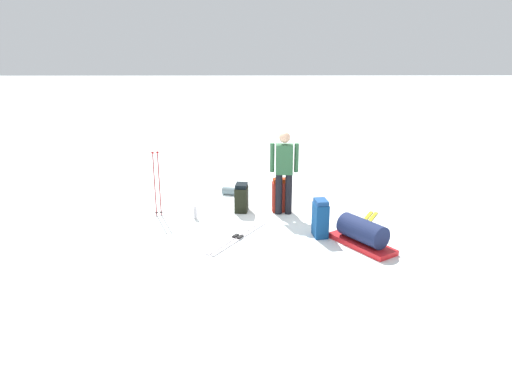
{
  "coord_description": "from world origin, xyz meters",
  "views": [
    {
      "loc": [
        0.07,
        8.57,
        3.43
      ],
      "look_at": [
        0.0,
        0.0,
        0.7
      ],
      "focal_mm": 33.79,
      "sensor_mm": 36.0,
      "label": 1
    }
  ],
  "objects_px": {
    "backpack_bright": "(281,195)",
    "ski_poles_planted_near": "(157,180)",
    "gear_sled": "(362,234)",
    "backpack_small_spare": "(320,218)",
    "ski_pair_near": "(363,226)",
    "thermos_bottle": "(195,213)",
    "skier_standing": "(284,169)",
    "sleeping_mat_rolled": "(234,191)",
    "ski_pair_far": "(238,237)",
    "backpack_large_dark": "(242,198)"
  },
  "relations": [
    {
      "from": "backpack_small_spare",
      "to": "sleeping_mat_rolled",
      "type": "bearing_deg",
      "value": -56.0
    },
    {
      "from": "ski_poles_planted_near",
      "to": "sleeping_mat_rolled",
      "type": "height_order",
      "value": "ski_poles_planted_near"
    },
    {
      "from": "backpack_bright",
      "to": "ski_poles_planted_near",
      "type": "bearing_deg",
      "value": 5.1
    },
    {
      "from": "gear_sled",
      "to": "thermos_bottle",
      "type": "xyz_separation_m",
      "value": [
        3.04,
        -1.36,
        -0.09
      ]
    },
    {
      "from": "ski_pair_far",
      "to": "thermos_bottle",
      "type": "bearing_deg",
      "value": -48.53
    },
    {
      "from": "backpack_bright",
      "to": "ski_poles_planted_near",
      "type": "distance_m",
      "value": 2.54
    },
    {
      "from": "ski_pair_near",
      "to": "ski_poles_planted_near",
      "type": "relative_size",
      "value": 1.25
    },
    {
      "from": "skier_standing",
      "to": "backpack_small_spare",
      "type": "height_order",
      "value": "skier_standing"
    },
    {
      "from": "backpack_large_dark",
      "to": "sleeping_mat_rolled",
      "type": "relative_size",
      "value": 1.09
    },
    {
      "from": "ski_pair_far",
      "to": "gear_sled",
      "type": "bearing_deg",
      "value": 170.43
    },
    {
      "from": "backpack_small_spare",
      "to": "backpack_large_dark",
      "type": "bearing_deg",
      "value": -42.95
    },
    {
      "from": "gear_sled",
      "to": "sleeping_mat_rolled",
      "type": "distance_m",
      "value": 3.7
    },
    {
      "from": "sleeping_mat_rolled",
      "to": "backpack_small_spare",
      "type": "bearing_deg",
      "value": 124.0
    },
    {
      "from": "skier_standing",
      "to": "backpack_large_dark",
      "type": "xyz_separation_m",
      "value": [
        0.86,
        -0.15,
        -0.66
      ]
    },
    {
      "from": "skier_standing",
      "to": "thermos_bottle",
      "type": "distance_m",
      "value": 1.98
    },
    {
      "from": "gear_sled",
      "to": "sleeping_mat_rolled",
      "type": "xyz_separation_m",
      "value": [
        2.31,
        -2.88,
        -0.13
      ]
    },
    {
      "from": "skier_standing",
      "to": "sleeping_mat_rolled",
      "type": "relative_size",
      "value": 3.09
    },
    {
      "from": "ski_pair_near",
      "to": "thermos_bottle",
      "type": "relative_size",
      "value": 6.39
    },
    {
      "from": "ski_poles_planted_near",
      "to": "gear_sled",
      "type": "relative_size",
      "value": 1.03
    },
    {
      "from": "ski_pair_far",
      "to": "backpack_bright",
      "type": "xyz_separation_m",
      "value": [
        -0.85,
        -1.42,
        0.34
      ]
    },
    {
      "from": "backpack_large_dark",
      "to": "ski_poles_planted_near",
      "type": "relative_size",
      "value": 0.45
    },
    {
      "from": "backpack_small_spare",
      "to": "gear_sled",
      "type": "relative_size",
      "value": 0.54
    },
    {
      "from": "gear_sled",
      "to": "backpack_bright",
      "type": "bearing_deg",
      "value": -53.8
    },
    {
      "from": "ski_pair_near",
      "to": "backpack_small_spare",
      "type": "bearing_deg",
      "value": 26.88
    },
    {
      "from": "skier_standing",
      "to": "thermos_bottle",
      "type": "xyz_separation_m",
      "value": [
        1.78,
        0.28,
        -0.82
      ]
    },
    {
      "from": "backpack_small_spare",
      "to": "gear_sled",
      "type": "bearing_deg",
      "value": 146.39
    },
    {
      "from": "skier_standing",
      "to": "ski_pair_near",
      "type": "distance_m",
      "value": 1.9
    },
    {
      "from": "ski_pair_far",
      "to": "gear_sled",
      "type": "relative_size",
      "value": 1.22
    },
    {
      "from": "skier_standing",
      "to": "ski_pair_far",
      "type": "height_order",
      "value": "skier_standing"
    },
    {
      "from": "ski_pair_near",
      "to": "gear_sled",
      "type": "xyz_separation_m",
      "value": [
        0.21,
        0.89,
        0.21
      ]
    },
    {
      "from": "ski_pair_far",
      "to": "sleeping_mat_rolled",
      "type": "relative_size",
      "value": 2.86
    },
    {
      "from": "ski_poles_planted_near",
      "to": "gear_sled",
      "type": "height_order",
      "value": "ski_poles_planted_near"
    },
    {
      "from": "ski_pair_far",
      "to": "backpack_large_dark",
      "type": "bearing_deg",
      "value": -91.5
    },
    {
      "from": "ski_pair_near",
      "to": "backpack_bright",
      "type": "height_order",
      "value": "backpack_bright"
    },
    {
      "from": "ski_poles_planted_near",
      "to": "thermos_bottle",
      "type": "bearing_deg",
      "value": 165.22
    },
    {
      "from": "ski_pair_near",
      "to": "thermos_bottle",
      "type": "bearing_deg",
      "value": -8.16
    },
    {
      "from": "skier_standing",
      "to": "sleeping_mat_rolled",
      "type": "bearing_deg",
      "value": -49.57
    },
    {
      "from": "backpack_large_dark",
      "to": "sleeping_mat_rolled",
      "type": "distance_m",
      "value": 1.12
    },
    {
      "from": "skier_standing",
      "to": "gear_sled",
      "type": "bearing_deg",
      "value": 127.43
    },
    {
      "from": "backpack_small_spare",
      "to": "thermos_bottle",
      "type": "relative_size",
      "value": 2.7
    },
    {
      "from": "ski_poles_planted_near",
      "to": "gear_sled",
      "type": "xyz_separation_m",
      "value": [
        -3.8,
        1.56,
        -0.51
      ]
    },
    {
      "from": "backpack_bright",
      "to": "thermos_bottle",
      "type": "bearing_deg",
      "value": 13.79
    },
    {
      "from": "ski_poles_planted_near",
      "to": "gear_sled",
      "type": "distance_m",
      "value": 4.14
    },
    {
      "from": "skier_standing",
      "to": "ski_pair_near",
      "type": "relative_size",
      "value": 1.02
    },
    {
      "from": "backpack_small_spare",
      "to": "ski_pair_near",
      "type": "bearing_deg",
      "value": -153.12
    },
    {
      "from": "skier_standing",
      "to": "backpack_bright",
      "type": "height_order",
      "value": "skier_standing"
    },
    {
      "from": "backpack_large_dark",
      "to": "ski_poles_planted_near",
      "type": "xyz_separation_m",
      "value": [
        1.68,
        0.24,
        0.45
      ]
    },
    {
      "from": "ski_pair_far",
      "to": "backpack_large_dark",
      "type": "distance_m",
      "value": 1.46
    },
    {
      "from": "gear_sled",
      "to": "sleeping_mat_rolled",
      "type": "relative_size",
      "value": 2.35
    },
    {
      "from": "backpack_bright",
      "to": "ski_poles_planted_near",
      "type": "xyz_separation_m",
      "value": [
        2.5,
        0.22,
        0.39
      ]
    }
  ]
}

